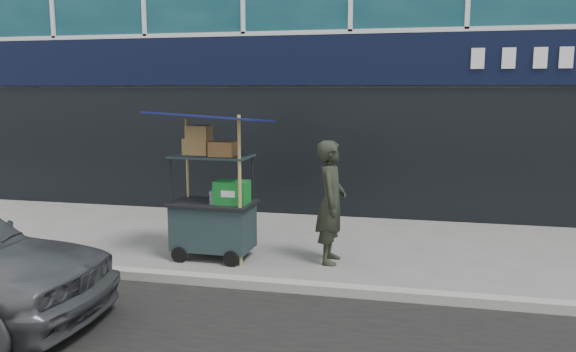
# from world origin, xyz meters

# --- Properties ---
(ground) EXTENTS (80.00, 80.00, 0.00)m
(ground) POSITION_xyz_m (0.00, 0.00, 0.00)
(ground) COLOR slate
(ground) RESTS_ON ground
(curb) EXTENTS (80.00, 0.18, 0.12)m
(curb) POSITION_xyz_m (0.00, -0.20, 0.06)
(curb) COLOR #989990
(curb) RESTS_ON ground
(vendor_cart) EXTENTS (1.58, 1.14, 2.10)m
(vendor_cart) POSITION_xyz_m (-1.55, 0.88, 0.74)
(vendor_cart) COLOR #182729
(vendor_cart) RESTS_ON ground
(vendor_man) EXTENTS (0.42, 0.63, 1.70)m
(vendor_man) POSITION_xyz_m (0.09, 1.05, 0.85)
(vendor_man) COLOR #24291E
(vendor_man) RESTS_ON ground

